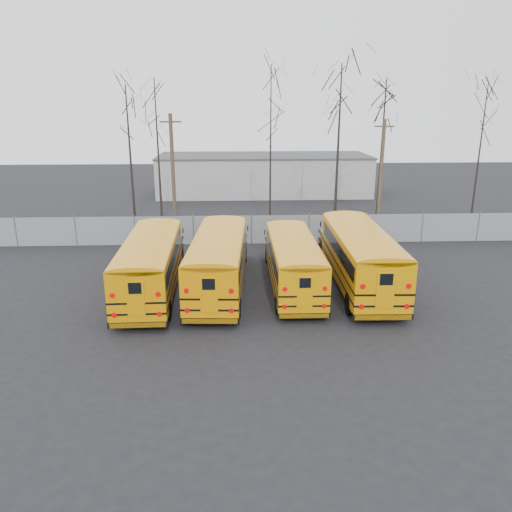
{
  "coord_description": "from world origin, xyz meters",
  "views": [
    {
      "loc": [
        -1.14,
        -21.46,
        9.39
      ],
      "look_at": [
        -0.04,
        3.82,
        1.6
      ],
      "focal_mm": 35.0,
      "sensor_mm": 36.0,
      "label": 1
    }
  ],
  "objects_px": {
    "bus_a": "(151,260)",
    "bus_c": "(293,258)",
    "bus_d": "(360,253)",
    "utility_pole_left": "(173,174)",
    "utility_pole_right": "(381,173)",
    "bus_b": "(219,257)"
  },
  "relations": [
    {
      "from": "bus_b",
      "to": "utility_pole_left",
      "type": "relative_size",
      "value": 1.28
    },
    {
      "from": "bus_a",
      "to": "bus_b",
      "type": "relative_size",
      "value": 0.98
    },
    {
      "from": "bus_d",
      "to": "utility_pole_left",
      "type": "relative_size",
      "value": 1.33
    },
    {
      "from": "bus_c",
      "to": "utility_pole_right",
      "type": "height_order",
      "value": "utility_pole_right"
    },
    {
      "from": "utility_pole_right",
      "to": "bus_d",
      "type": "bearing_deg",
      "value": -98.79
    },
    {
      "from": "bus_a",
      "to": "bus_d",
      "type": "distance_m",
      "value": 10.81
    },
    {
      "from": "bus_d",
      "to": "utility_pole_left",
      "type": "xyz_separation_m",
      "value": [
        -10.96,
        11.82,
        2.58
      ]
    },
    {
      "from": "bus_c",
      "to": "utility_pole_left",
      "type": "bearing_deg",
      "value": 122.02
    },
    {
      "from": "utility_pole_left",
      "to": "utility_pole_right",
      "type": "height_order",
      "value": "utility_pole_left"
    },
    {
      "from": "bus_b",
      "to": "utility_pole_right",
      "type": "distance_m",
      "value": 18.49
    },
    {
      "from": "bus_b",
      "to": "bus_d",
      "type": "distance_m",
      "value": 7.38
    },
    {
      "from": "bus_a",
      "to": "bus_c",
      "type": "height_order",
      "value": "bus_a"
    },
    {
      "from": "bus_a",
      "to": "bus_b",
      "type": "height_order",
      "value": "bus_b"
    },
    {
      "from": "bus_d",
      "to": "utility_pole_right",
      "type": "distance_m",
      "value": 14.49
    },
    {
      "from": "bus_d",
      "to": "bus_b",
      "type": "bearing_deg",
      "value": -176.77
    },
    {
      "from": "bus_c",
      "to": "utility_pole_right",
      "type": "distance_m",
      "value": 16.18
    },
    {
      "from": "utility_pole_left",
      "to": "utility_pole_right",
      "type": "relative_size",
      "value": 1.05
    },
    {
      "from": "bus_a",
      "to": "bus_d",
      "type": "relative_size",
      "value": 0.95
    },
    {
      "from": "bus_b",
      "to": "bus_c",
      "type": "distance_m",
      "value": 3.86
    },
    {
      "from": "bus_a",
      "to": "bus_b",
      "type": "bearing_deg",
      "value": 3.85
    },
    {
      "from": "bus_a",
      "to": "utility_pole_right",
      "type": "relative_size",
      "value": 1.32
    },
    {
      "from": "bus_c",
      "to": "bus_d",
      "type": "height_order",
      "value": "bus_d"
    }
  ]
}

